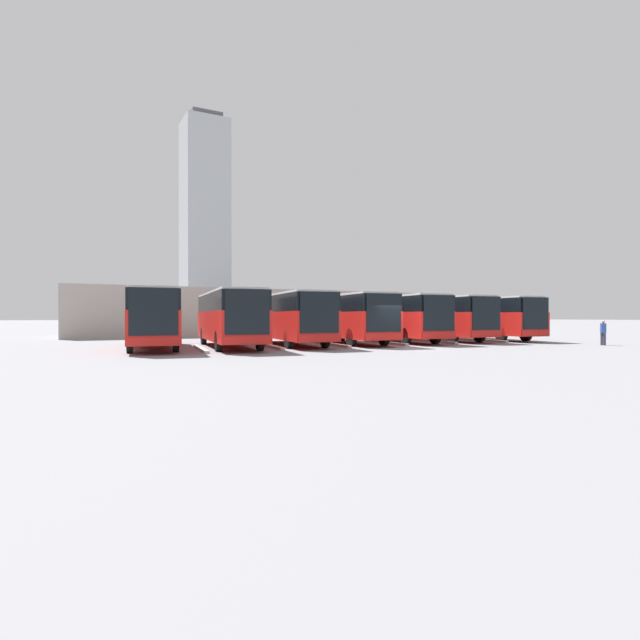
{
  "coord_description": "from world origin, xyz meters",
  "views": [
    {
      "loc": [
        17.52,
        23.91,
        1.83
      ],
      "look_at": [
        2.08,
        -5.8,
        1.62
      ],
      "focal_mm": 28.0,
      "sensor_mm": 36.0,
      "label": 1
    }
  ],
  "objects_px": {
    "bus_5": "(229,317)",
    "pedestrian": "(603,332)",
    "bus_0": "(483,317)",
    "bus_1": "(438,317)",
    "bus_3": "(346,317)",
    "bus_6": "(152,317)",
    "bus_2": "(395,317)",
    "bus_4": "(290,317)"
  },
  "relations": [
    {
      "from": "bus_0",
      "to": "bus_5",
      "type": "xyz_separation_m",
      "value": [
        21.41,
        0.64,
        0.0
      ]
    },
    {
      "from": "bus_0",
      "to": "bus_3",
      "type": "bearing_deg",
      "value": 8.14
    },
    {
      "from": "bus_2",
      "to": "bus_6",
      "type": "relative_size",
      "value": 1.0
    },
    {
      "from": "bus_0",
      "to": "bus_3",
      "type": "distance_m",
      "value": 12.85
    },
    {
      "from": "bus_0",
      "to": "bus_6",
      "type": "xyz_separation_m",
      "value": [
        25.69,
        -0.27,
        0.0
      ]
    },
    {
      "from": "bus_0",
      "to": "bus_5",
      "type": "bearing_deg",
      "value": 9.95
    },
    {
      "from": "bus_1",
      "to": "bus_5",
      "type": "height_order",
      "value": "same"
    },
    {
      "from": "bus_2",
      "to": "bus_5",
      "type": "xyz_separation_m",
      "value": [
        12.85,
        0.82,
        0.0
      ]
    },
    {
      "from": "bus_1",
      "to": "bus_4",
      "type": "xyz_separation_m",
      "value": [
        12.85,
        0.52,
        0.0
      ]
    },
    {
      "from": "bus_3",
      "to": "bus_5",
      "type": "distance_m",
      "value": 8.59
    },
    {
      "from": "bus_2",
      "to": "pedestrian",
      "type": "relative_size",
      "value": 7.29
    },
    {
      "from": "bus_5",
      "to": "bus_6",
      "type": "bearing_deg",
      "value": -3.76
    },
    {
      "from": "bus_1",
      "to": "bus_4",
      "type": "distance_m",
      "value": 12.86
    },
    {
      "from": "bus_3",
      "to": "pedestrian",
      "type": "xyz_separation_m",
      "value": [
        -13.47,
        9.72,
        -0.97
      ]
    },
    {
      "from": "bus_5",
      "to": "bus_3",
      "type": "bearing_deg",
      "value": -167.36
    },
    {
      "from": "bus_5",
      "to": "pedestrian",
      "type": "height_order",
      "value": "bus_5"
    },
    {
      "from": "bus_6",
      "to": "bus_4",
      "type": "bearing_deg",
      "value": -174.18
    },
    {
      "from": "bus_6",
      "to": "bus_0",
      "type": "bearing_deg",
      "value": -172.37
    },
    {
      "from": "bus_5",
      "to": "bus_1",
      "type": "bearing_deg",
      "value": -168.2
    },
    {
      "from": "bus_0",
      "to": "bus_1",
      "type": "height_order",
      "value": "same"
    },
    {
      "from": "bus_2",
      "to": "bus_5",
      "type": "bearing_deg",
      "value": 11.88
    },
    {
      "from": "bus_3",
      "to": "bus_6",
      "type": "xyz_separation_m",
      "value": [
        12.85,
        -0.25,
        0.0
      ]
    },
    {
      "from": "bus_0",
      "to": "bus_2",
      "type": "relative_size",
      "value": 1.0
    },
    {
      "from": "bus_2",
      "to": "bus_5",
      "type": "height_order",
      "value": "same"
    },
    {
      "from": "bus_0",
      "to": "bus_3",
      "type": "relative_size",
      "value": 1.0
    },
    {
      "from": "bus_3",
      "to": "pedestrian",
      "type": "distance_m",
      "value": 16.64
    },
    {
      "from": "bus_1",
      "to": "bus_4",
      "type": "bearing_deg",
      "value": 10.55
    },
    {
      "from": "bus_1",
      "to": "bus_6",
      "type": "relative_size",
      "value": 1.0
    },
    {
      "from": "bus_3",
      "to": "bus_1",
      "type": "bearing_deg",
      "value": -169.05
    },
    {
      "from": "bus_0",
      "to": "bus_4",
      "type": "bearing_deg",
      "value": 8.54
    },
    {
      "from": "bus_0",
      "to": "pedestrian",
      "type": "bearing_deg",
      "value": 101.96
    },
    {
      "from": "bus_4",
      "to": "pedestrian",
      "type": "bearing_deg",
      "value": 159.82
    },
    {
      "from": "bus_5",
      "to": "pedestrian",
      "type": "bearing_deg",
      "value": 165.89
    },
    {
      "from": "bus_3",
      "to": "bus_6",
      "type": "height_order",
      "value": "same"
    },
    {
      "from": "bus_2",
      "to": "pedestrian",
      "type": "distance_m",
      "value": 13.53
    },
    {
      "from": "bus_2",
      "to": "bus_0",
      "type": "bearing_deg",
      "value": -172.97
    },
    {
      "from": "bus_5",
      "to": "bus_6",
      "type": "height_order",
      "value": "same"
    },
    {
      "from": "bus_0",
      "to": "bus_1",
      "type": "bearing_deg",
      "value": 2.53
    },
    {
      "from": "bus_5",
      "to": "bus_0",
      "type": "bearing_deg",
      "value": -170.05
    },
    {
      "from": "bus_2",
      "to": "bus_6",
      "type": "bearing_deg",
      "value": 7.93
    },
    {
      "from": "bus_3",
      "to": "bus_5",
      "type": "xyz_separation_m",
      "value": [
        8.56,
        0.66,
        0.0
      ]
    },
    {
      "from": "bus_0",
      "to": "pedestrian",
      "type": "distance_m",
      "value": 9.77
    }
  ]
}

